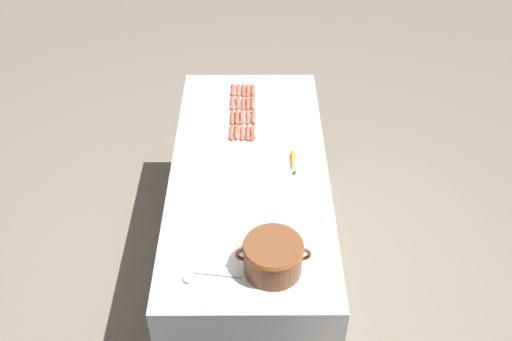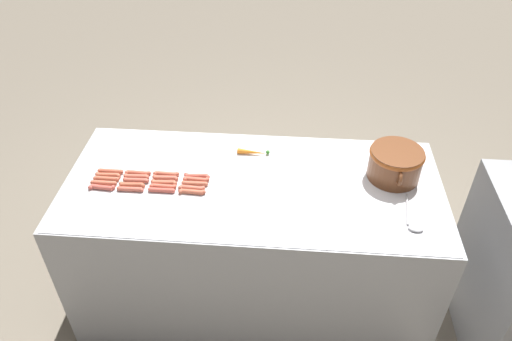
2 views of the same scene
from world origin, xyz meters
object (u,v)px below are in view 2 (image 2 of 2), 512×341
Objects in this scene: hot_dog_6 at (165,178)px; hot_dog_17 at (130,189)px; hot_dog_13 at (132,185)px; hot_dog_18 at (162,190)px; hot_dog_14 at (163,186)px; hot_dog_10 at (164,182)px; hot_dog_4 at (108,175)px; hot_dog_15 at (192,188)px; hot_dog_19 at (192,192)px; hot_dog_12 at (104,183)px; hot_dog_2 at (166,174)px; hot_dog_0 at (110,171)px; hot_dog_7 at (196,179)px; hot_dog_16 at (102,187)px; bean_pot at (395,162)px; serving_spoon at (413,222)px; hot_dog_8 at (106,179)px; carrot at (254,152)px; hot_dog_5 at (136,176)px; hot_dog_11 at (195,184)px; hot_dog_1 at (138,173)px; hot_dog_3 at (197,176)px; hot_dog_9 at (136,180)px.

hot_dog_6 is 1.00× the size of hot_dog_17.
hot_dog_18 is at bearing 79.57° from hot_dog_13.
hot_dog_6 is 1.00× the size of hot_dog_14.
hot_dog_10 and hot_dog_18 have the same top height.
hot_dog_15 is at bearing 81.68° from hot_dog_4.
hot_dog_19 is (0.03, 0.32, 0.00)m from hot_dog_13.
hot_dog_6 is 1.00× the size of hot_dog_12.
hot_dog_2 and hot_dog_4 have the same top height.
hot_dog_7 is at bearing 86.21° from hot_dog_0.
hot_dog_4 is (0.03, -0.00, 0.00)m from hot_dog_0.
hot_dog_0 is 0.48m from hot_dog_19.
hot_dog_6 and hot_dog_15 have the same top height.
hot_dog_12 and hot_dog_15 have the same top height.
hot_dog_16 is at bearing -89.35° from hot_dog_18.
hot_dog_12 is 0.40× the size of bean_pot.
hot_dog_14 is 0.52× the size of serving_spoon.
hot_dog_8 is at bearing -102.03° from hot_dog_18.
hot_dog_15 is at bearing 94.14° from hot_dog_16.
hot_dog_0 is 1.00× the size of hot_dog_15.
hot_dog_7 is at bearing -47.66° from carrot.
hot_dog_12 is at bearing -90.61° from hot_dog_14.
hot_dog_6 is at bearing 123.10° from hot_dog_17.
hot_dog_12 is (0.07, -0.31, 0.00)m from hot_dog_6.
hot_dog_5 is 1.00× the size of hot_dog_17.
hot_dog_12 is at bearing -176.67° from hot_dog_16.
hot_dog_15 and hot_dog_16 have the same top height.
hot_dog_11 is (0.06, 0.47, 0.00)m from hot_dog_0.
hot_dog_0 is 1.56m from serving_spoon.
hot_dog_1 is at bearing 130.47° from hot_dog_16.
hot_dog_12 is 1.56m from serving_spoon.
hot_dog_3 and hot_dog_17 have the same top height.
hot_dog_9 and hot_dog_14 have the same top height.
hot_dog_4 is 0.10m from hot_dog_16.
hot_dog_19 is at bearing 86.04° from hot_dog_12.
serving_spoon is (0.15, 1.55, -0.00)m from hot_dog_12.
hot_dog_9 is 1.00× the size of hot_dog_18.
hot_dog_11 is at bearing 102.29° from hot_dog_17.
hot_dog_3 reaches higher than serving_spoon.
hot_dog_9 is 1.35m from bean_pot.
hot_dog_1 is 1.00× the size of hot_dog_9.
hot_dog_1 is 1.35m from bean_pot.
hot_dog_16 is 1.52m from bean_pot.
carrot is at bearing 110.78° from hot_dog_1.
hot_dog_7 is at bearing 90.25° from hot_dog_5.
hot_dog_7 is at bearing 102.08° from hot_dog_13.
hot_dog_2 is 0.07m from hot_dog_10.
serving_spoon is (0.18, 1.24, -0.00)m from hot_dog_10.
hot_dog_10 is at bearing 100.95° from hot_dog_13.
hot_dog_14 is (0.00, 0.16, 0.00)m from hot_dog_13.
hot_dog_10 is 0.16m from hot_dog_11.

